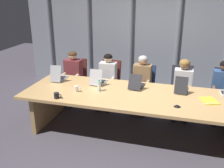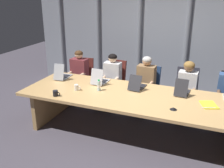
% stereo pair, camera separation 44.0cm
% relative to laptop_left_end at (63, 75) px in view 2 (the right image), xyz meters
% --- Properties ---
extents(ground_plane, '(13.18, 13.18, 0.00)m').
position_rel_laptop_left_end_xyz_m(ground_plane, '(1.56, -0.33, -0.81)').
color(ground_plane, '#47424C').
extents(conference_table, '(3.81, 1.32, 0.74)m').
position_rel_laptop_left_end_xyz_m(conference_table, '(1.56, -0.33, -0.21)').
color(conference_table, tan).
rests_on(conference_table, ground_plane).
extents(curtain_backdrop, '(6.59, 0.17, 2.80)m').
position_rel_laptop_left_end_xyz_m(curtain_backdrop, '(1.57, 1.92, 0.59)').
color(curtain_backdrop, gray).
rests_on(curtain_backdrop, ground_plane).
extents(laptop_left_end, '(0.24, 0.44, 0.33)m').
position_rel_laptop_left_end_xyz_m(laptop_left_end, '(0.00, 0.00, 0.00)').
color(laptop_left_end, '#A8ADB7').
rests_on(laptop_left_end, conference_table).
extents(laptop_left_mid, '(0.25, 0.42, 0.31)m').
position_rel_laptop_left_end_xyz_m(laptop_left_mid, '(0.82, 0.02, -0.00)').
color(laptop_left_mid, '#BCBCC1').
rests_on(laptop_left_mid, conference_table).
extents(laptop_center, '(0.26, 0.44, 0.28)m').
position_rel_laptop_left_end_xyz_m(laptop_center, '(1.56, 0.02, -0.01)').
color(laptop_center, '#2D2D33').
rests_on(laptop_center, conference_table).
extents(laptop_right_mid, '(0.24, 0.43, 0.30)m').
position_rel_laptop_left_end_xyz_m(laptop_right_mid, '(2.35, 0.04, -0.00)').
color(laptop_right_mid, '#2D2D33').
rests_on(laptop_right_mid, conference_table).
extents(office_chair_left_end, '(0.60, 0.61, 0.94)m').
position_rel_laptop_left_end_xyz_m(office_chair_left_end, '(0.02, 0.77, -0.46)').
color(office_chair_left_end, '#511E19').
rests_on(office_chair_left_end, ground_plane).
extents(office_chair_left_mid, '(0.60, 0.60, 0.97)m').
position_rel_laptop_left_end_xyz_m(office_chair_left_mid, '(0.79, 0.77, -0.45)').
color(office_chair_left_mid, '#511E19').
rests_on(office_chair_left_mid, ground_plane).
extents(office_chair_center, '(0.60, 0.60, 0.92)m').
position_rel_laptop_left_end_xyz_m(office_chair_center, '(1.55, 0.77, -0.46)').
color(office_chair_center, navy).
rests_on(office_chair_center, ground_plane).
extents(office_chair_right_mid, '(0.60, 0.60, 0.96)m').
position_rel_laptop_left_end_xyz_m(office_chair_right_mid, '(2.36, 0.77, -0.45)').
color(office_chair_right_mid, '#2D2D38').
rests_on(office_chair_right_mid, ground_plane).
extents(person_left_end, '(0.39, 0.55, 1.16)m').
position_rel_laptop_left_end_xyz_m(person_left_end, '(-0.00, 0.61, -0.15)').
color(person_left_end, brown).
rests_on(person_left_end, ground_plane).
extents(person_left_mid, '(0.36, 0.55, 1.16)m').
position_rel_laptop_left_end_xyz_m(person_left_mid, '(0.81, 0.61, -0.15)').
color(person_left_mid, silver).
rests_on(person_left_mid, ground_plane).
extents(person_center, '(0.39, 0.56, 1.17)m').
position_rel_laptop_left_end_xyz_m(person_center, '(1.55, 0.61, -0.15)').
color(person_center, olive).
rests_on(person_center, ground_plane).
extents(person_right_mid, '(0.37, 0.55, 1.16)m').
position_rel_laptop_left_end_xyz_m(person_right_mid, '(2.37, 0.61, -0.14)').
color(person_right_mid, silver).
rests_on(person_right_mid, ground_plane).
extents(water_bottle_primary, '(0.06, 0.06, 0.21)m').
position_rel_laptop_left_end_xyz_m(water_bottle_primary, '(0.96, -0.35, 0.03)').
color(water_bottle_primary, silver).
rests_on(water_bottle_primary, conference_table).
extents(coffee_mug_near, '(0.12, 0.08, 0.10)m').
position_rel_laptop_left_end_xyz_m(coffee_mug_near, '(0.59, -0.48, -0.01)').
color(coffee_mug_near, white).
rests_on(coffee_mug_near, conference_table).
extents(coffee_mug_far, '(0.13, 0.09, 0.10)m').
position_rel_laptop_left_end_xyz_m(coffee_mug_far, '(0.39, -0.85, -0.01)').
color(coffee_mug_far, black).
rests_on(coffee_mug_far, conference_table).
extents(conference_mic_left_side, '(0.11, 0.11, 0.03)m').
position_rel_laptop_left_end_xyz_m(conference_mic_left_side, '(2.31, -0.64, -0.05)').
color(conference_mic_left_side, black).
rests_on(conference_mic_left_side, conference_table).
extents(spiral_notepad, '(0.31, 0.36, 0.03)m').
position_rel_laptop_left_end_xyz_m(spiral_notepad, '(2.80, -0.28, -0.05)').
color(spiral_notepad, yellow).
rests_on(spiral_notepad, conference_table).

